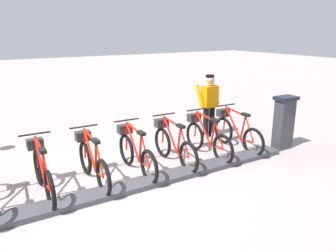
{
  "coord_description": "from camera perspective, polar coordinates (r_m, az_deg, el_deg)",
  "views": [
    {
      "loc": [
        -4.95,
        1.93,
        2.78
      ],
      "look_at": [
        0.5,
        -1.38,
        0.9
      ],
      "focal_mm": 35.07,
      "sensor_mm": 36.0,
      "label": 1
    }
  ],
  "objects": [
    {
      "name": "ground_plane",
      "position": [
        6.0,
        -8.98,
        -11.42
      ],
      "size": [
        60.0,
        60.0,
        0.0
      ],
      "primitive_type": "plane",
      "color": "#AF9F9F"
    },
    {
      "name": "dock_rail_base",
      "position": [
        5.97,
        -9.0,
        -10.99
      ],
      "size": [
        0.44,
        7.91,
        0.1
      ],
      "primitive_type": "cube",
      "color": "#47474C",
      "rests_on": "ground"
    },
    {
      "name": "payment_kiosk",
      "position": [
        8.3,
        19.47,
        0.71
      ],
      "size": [
        0.36,
        0.52,
        1.28
      ],
      "color": "#38383D",
      "rests_on": "ground"
    },
    {
      "name": "bike_docked_0",
      "position": [
        8.03,
        11.68,
        -0.93
      ],
      "size": [
        1.72,
        0.54,
        1.02
      ],
      "color": "black",
      "rests_on": "ground"
    },
    {
      "name": "bike_docked_1",
      "position": [
        7.48,
        6.66,
        -2.0
      ],
      "size": [
        1.72,
        0.54,
        1.02
      ],
      "color": "black",
      "rests_on": "ground"
    },
    {
      "name": "bike_docked_2",
      "position": [
        6.99,
        0.88,
        -3.22
      ],
      "size": [
        1.72,
        0.54,
        1.02
      ],
      "color": "black",
      "rests_on": "ground"
    },
    {
      "name": "bike_docked_3",
      "position": [
        6.59,
        -5.7,
        -4.55
      ],
      "size": [
        1.72,
        0.54,
        1.02
      ],
      "color": "black",
      "rests_on": "ground"
    },
    {
      "name": "bike_docked_4",
      "position": [
        6.29,
        -13.04,
        -5.96
      ],
      "size": [
        1.72,
        0.54,
        1.02
      ],
      "color": "black",
      "rests_on": "ground"
    },
    {
      "name": "bike_docked_5",
      "position": [
        6.11,
        -21.01,
        -7.38
      ],
      "size": [
        1.72,
        0.54,
        1.02
      ],
      "color": "black",
      "rests_on": "ground"
    },
    {
      "name": "worker_near_rack",
      "position": [
        8.71,
        7.18,
        3.89
      ],
      "size": [
        0.46,
        0.62,
        1.66
      ],
      "color": "white",
      "rests_on": "ground"
    }
  ]
}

